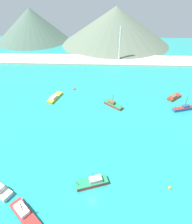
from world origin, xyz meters
TOP-DOWN VIEW (x-y plane):
  - ground at (0.00, 30.00)m, footprint 260.00×280.00m
  - fishing_boat_1 at (6.92, 46.31)m, footprint 8.94×8.13m
  - fishing_boat_3 at (-0.18, 4.10)m, footprint 9.74×5.65m
  - fishing_boat_4 at (37.06, 54.44)m, footprint 8.05×7.62m
  - fishing_boat_5 at (38.43, 44.23)m, footprint 9.91×4.73m
  - fishing_boat_6 at (-16.62, -5.92)m, footprint 9.77×9.04m
  - fishing_boat_7 at (-21.59, 51.48)m, footprint 6.07×11.22m
  - buoy_0 at (21.88, 3.77)m, footprint 0.88×0.88m
  - buoy_1 at (-13.20, 61.64)m, footprint 1.09×1.09m
  - beach_strip at (0.00, 104.79)m, footprint 247.00×19.09m
  - hill_west at (-64.06, 156.64)m, footprint 65.19×65.19m
  - hill_central at (11.19, 149.16)m, footprint 93.09×93.09m
  - radio_tower at (12.51, 105.32)m, footprint 2.30×1.84m

SIDE VIEW (x-z plane):
  - ground at x=0.00m, z-range -0.50..0.00m
  - buoy_0 at x=21.88m, z-range -0.29..0.59m
  - buoy_1 at x=-13.20m, z-range -0.35..0.73m
  - beach_strip at x=0.00m, z-range 0.00..1.20m
  - fishing_boat_7 at x=-21.59m, z-range -0.24..1.66m
  - fishing_boat_4 at x=37.06m, z-range -0.33..1.85m
  - fishing_boat_1 at x=6.92m, z-range -2.07..3.68m
  - fishing_boat_5 at x=38.43m, z-range -2.48..4.31m
  - fishing_boat_3 at x=-0.18m, z-range -1.55..3.38m
  - fishing_boat_6 at x=-16.62m, z-range -1.94..3.82m
  - radio_tower at x=12.51m, z-range 0.23..23.22m
  - hill_west at x=-64.06m, z-range 0.00..27.30m
  - hill_central at x=11.19m, z-range 0.00..29.86m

